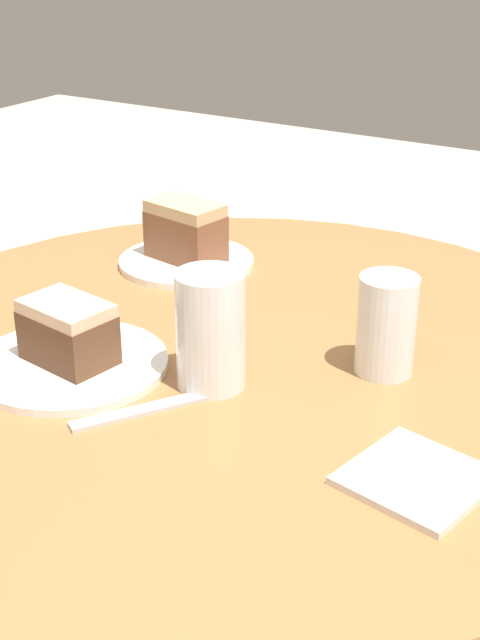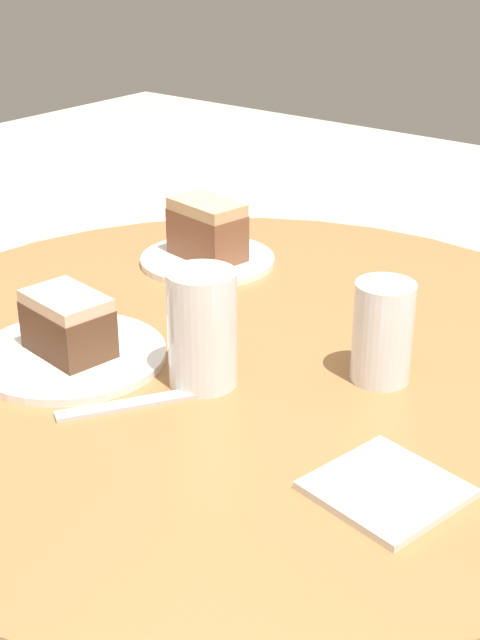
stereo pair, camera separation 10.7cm
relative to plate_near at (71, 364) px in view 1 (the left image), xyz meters
The scene contains 9 objects.
table 0.27m from the plate_near, 45.01° to the right, with size 1.01×1.01×0.74m.
plate_near is the anchor object (origin of this frame).
plate_far 0.35m from the plate_near, 12.09° to the left, with size 0.20×0.20×0.01m.
cake_slice_near 0.04m from the plate_near, ahead, with size 0.08×0.11×0.07m.
cake_slice_far 0.35m from the plate_near, 12.09° to the left, with size 0.09×0.12×0.09m.
glass_lemonade 0.18m from the plate_near, 71.46° to the right, with size 0.08×0.08×0.14m.
glass_water 0.37m from the plate_near, 59.47° to the right, with size 0.07×0.07×0.12m.
napkin_stack 0.43m from the plate_near, 90.35° to the right, with size 0.14×0.14×0.01m.
fork 0.14m from the plate_near, 101.55° to the right, with size 0.16×0.11×0.00m.
Camera 1 is at (-0.82, -0.51, 1.24)m, focal length 50.00 mm.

